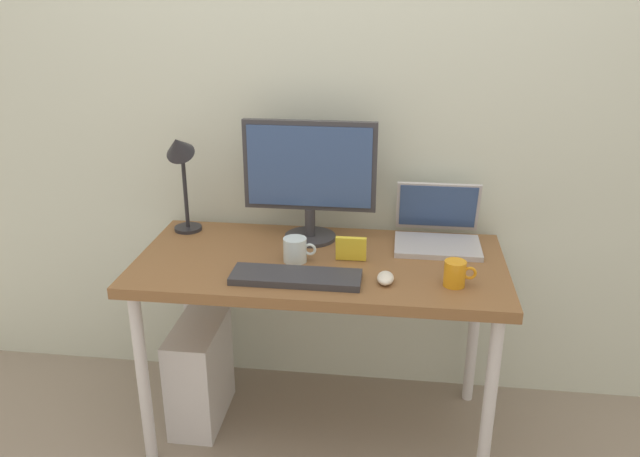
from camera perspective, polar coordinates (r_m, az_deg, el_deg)
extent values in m
plane|color=gray|center=(2.72, 0.00, -17.07)|extent=(6.00, 6.00, 0.00)
cube|color=silver|center=(2.54, 1.11, 12.51)|extent=(4.40, 0.04, 2.60)
cube|color=brown|center=(2.34, 0.00, -3.19)|extent=(1.33, 0.65, 0.04)
cylinder|color=silver|center=(2.45, -15.43, -12.76)|extent=(0.04, 0.04, 0.70)
cylinder|color=silver|center=(2.31, 14.77, -14.95)|extent=(0.04, 0.04, 0.70)
cylinder|color=silver|center=(2.87, -11.54, -7.04)|extent=(0.04, 0.04, 0.70)
cylinder|color=silver|center=(2.75, 13.50, -8.50)|extent=(0.04, 0.04, 0.70)
cylinder|color=#333338|center=(2.52, -0.88, -0.75)|extent=(0.20, 0.20, 0.01)
cylinder|color=#333338|center=(2.49, -0.89, 0.58)|extent=(0.04, 0.04, 0.11)
cube|color=#333338|center=(2.42, -0.92, 5.59)|extent=(0.50, 0.03, 0.34)
cube|color=#334C7F|center=(2.41, -0.97, 5.48)|extent=(0.47, 0.01, 0.31)
cube|color=#B2B2B7|center=(2.46, 10.37, -1.56)|extent=(0.32, 0.22, 0.02)
cube|color=#B2B2B7|center=(2.55, 10.40, 1.95)|extent=(0.32, 0.07, 0.21)
cube|color=#334C7F|center=(2.54, 10.41, 1.94)|extent=(0.30, 0.05, 0.18)
cylinder|color=#232328|center=(2.66, -11.61, 0.02)|extent=(0.11, 0.11, 0.01)
cylinder|color=#232328|center=(2.60, -11.88, 3.38)|extent=(0.02, 0.02, 0.31)
cone|color=#232328|center=(2.52, -12.48, 7.14)|extent=(0.11, 0.14, 0.13)
cube|color=#333338|center=(2.17, -2.14, -4.33)|extent=(0.44, 0.14, 0.02)
ellipsoid|color=silver|center=(2.16, 5.83, -4.39)|extent=(0.06, 0.09, 0.03)
cylinder|color=orange|center=(2.17, 11.86, -3.93)|extent=(0.07, 0.07, 0.09)
torus|color=orange|center=(2.17, 13.14, -3.87)|extent=(0.05, 0.01, 0.05)
cylinder|color=silver|center=(2.30, -2.23, -1.90)|extent=(0.08, 0.08, 0.09)
torus|color=silver|center=(2.29, -0.90, -1.87)|extent=(0.05, 0.01, 0.05)
cube|color=yellow|center=(2.30, 2.76, -1.81)|extent=(0.11, 0.03, 0.09)
cube|color=silver|center=(2.69, -10.60, -12.46)|extent=(0.18, 0.36, 0.42)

